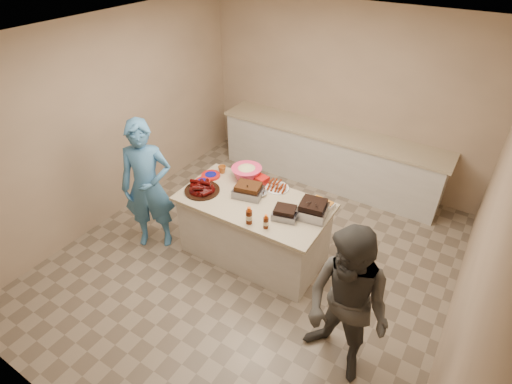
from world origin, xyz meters
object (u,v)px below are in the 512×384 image
Objects in this scene: mustard_bottle at (245,194)px; plastic_cup at (222,173)px; roasting_pan at (312,216)px; bbq_bottle_a at (249,223)px; coleslaw_bowl at (247,178)px; bbq_bottle_b at (266,228)px; guest_gray at (336,363)px; guest_blue at (158,240)px; island at (254,254)px; rib_platter at (202,191)px.

plastic_cup is at bearing 154.48° from mustard_bottle.
bbq_bottle_a reaches higher than roasting_pan.
bbq_bottle_a is at bearing -38.36° from plastic_cup.
coleslaw_bowl is 1.85× the size of bbq_bottle_a.
guest_gray is (1.13, -0.53, -0.85)m from bbq_bottle_b.
bbq_bottle_b is 0.10× the size of guest_gray.
bbq_bottle_a is at bearing -147.35° from roasting_pan.
guest_gray is (1.33, -0.50, -0.85)m from bbq_bottle_a.
guest_blue is 2.78m from guest_gray.
island reaches higher than guest_gray.
bbq_bottle_a is at bearing -54.96° from coleslaw_bowl.
island is 17.11× the size of plastic_cup.
roasting_pan is 3.00× the size of plastic_cup.
bbq_bottle_a is (-0.52, -0.48, 0.00)m from roasting_pan.
roasting_pan is (1.34, 0.27, 0.00)m from rib_platter.
bbq_bottle_a reaches higher than rib_platter.
plastic_cup is at bearing 95.38° from rib_platter.
guest_gray is (2.19, -1.18, -0.85)m from plastic_cup.
roasting_pan is at bearing 3.00° from mustard_bottle.
bbq_bottle_b reaches higher than guest_gray.
bbq_bottle_a is 1.65m from guest_gray.
mustard_bottle is (-0.17, 0.07, 0.85)m from island.
guest_blue is 1.05× the size of guest_gray.
roasting_pan is at bearing 42.72° from bbq_bottle_a.
mustard_bottle is 0.07× the size of guest_gray.
guest_gray is at bearing -20.55° from bbq_bottle_a.
plastic_cup is (-1.06, 0.66, 0.00)m from bbq_bottle_b.
bbq_bottle_b reaches higher than plastic_cup.
bbq_bottle_a is at bearing -51.35° from mustard_bottle.
rib_platter is at bearing -178.51° from roasting_pan.
coleslaw_bowl is at bearing 119.14° from mustard_bottle.
guest_blue is at bearing -173.36° from roasting_pan.
mustard_bottle reaches higher than guest_gray.
bbq_bottle_b is 1.51m from guest_gray.
coleslaw_bowl is 2.38m from guest_gray.
island is 14.76× the size of mustard_bottle.
bbq_bottle_a is at bearing -172.06° from bbq_bottle_b.
bbq_bottle_b is 1.25m from plastic_cup.
coleslaw_bowl is at bearing 164.62° from guest_gray.
coleslaw_bowl reaches higher than plastic_cup.
roasting_pan is at bearing 54.28° from bbq_bottle_b.
bbq_bottle_a is 0.13× the size of guest_gray.
rib_platter is 2.51× the size of bbq_bottle_b.
mustard_bottle is at bearing -25.52° from plastic_cup.
bbq_bottle_b is 1.83m from guest_blue.
roasting_pan is 0.88m from mustard_bottle.
coleslaw_bowl reaches higher than mustard_bottle.
mustard_bottle is (-0.55, 0.41, 0.00)m from bbq_bottle_b.
bbq_bottle_b is 1.42× the size of mustard_bottle.
mustard_bottle reaches higher than island.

